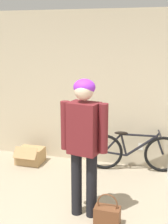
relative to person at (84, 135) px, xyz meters
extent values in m
cube|color=beige|center=(-0.04, 1.72, 0.26)|extent=(8.00, 0.06, 2.60)
cube|color=white|center=(0.51, 1.69, -0.69)|extent=(0.08, 0.01, 0.12)
cylinder|color=black|center=(-0.10, 0.00, -0.63)|extent=(0.13, 0.13, 0.82)
cylinder|color=black|center=(0.10, 0.00, -0.63)|extent=(0.13, 0.13, 0.82)
cube|color=maroon|center=(0.00, 0.00, 0.08)|extent=(0.39, 0.31, 0.62)
cylinder|color=maroon|center=(-0.23, 0.00, 0.10)|extent=(0.11, 0.11, 0.58)
cylinder|color=maroon|center=(0.23, 0.00, 0.10)|extent=(0.11, 0.11, 0.58)
sphere|color=beige|center=(0.00, 0.00, 0.53)|extent=(0.22, 0.22, 0.22)
ellipsoid|color=purple|center=(0.00, 0.02, 0.57)|extent=(0.26, 0.23, 0.19)
torus|color=black|center=(-0.05, 1.41, -0.74)|extent=(0.61, 0.15, 0.61)
torus|color=black|center=(0.89, 1.57, -0.74)|extent=(0.61, 0.15, 0.61)
cylinder|color=black|center=(0.13, 1.44, -0.76)|extent=(0.37, 0.09, 0.08)
cylinder|color=black|center=(0.08, 1.44, -0.58)|extent=(0.29, 0.08, 0.34)
cylinder|color=black|center=(0.26, 1.46, -0.61)|extent=(0.13, 0.05, 0.37)
cylinder|color=black|center=(0.54, 1.51, -0.61)|extent=(0.50, 0.12, 0.38)
cylinder|color=black|center=(0.49, 1.50, -0.43)|extent=(0.57, 0.13, 0.05)
cylinder|color=black|center=(0.83, 1.56, -0.59)|extent=(0.15, 0.06, 0.31)
cylinder|color=black|center=(0.79, 1.55, -0.41)|extent=(0.07, 0.04, 0.08)
cylinder|color=black|center=(0.81, 1.56, -0.38)|extent=(0.10, 0.46, 0.02)
ellipsoid|color=black|center=(0.21, 1.46, -0.40)|extent=(0.23, 0.11, 0.05)
cube|color=brown|center=(0.33, -0.15, -0.93)|extent=(0.30, 0.17, 0.23)
torus|color=brown|center=(0.33, -0.15, -0.76)|extent=(0.24, 0.02, 0.24)
cube|color=tan|center=(-1.36, 1.31, -0.92)|extent=(0.43, 0.38, 0.26)
cube|color=tan|center=(-1.36, 1.12, -0.80)|extent=(0.41, 0.14, 0.17)
camera|label=1|loc=(0.96, -3.36, 1.14)|focal=50.00mm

